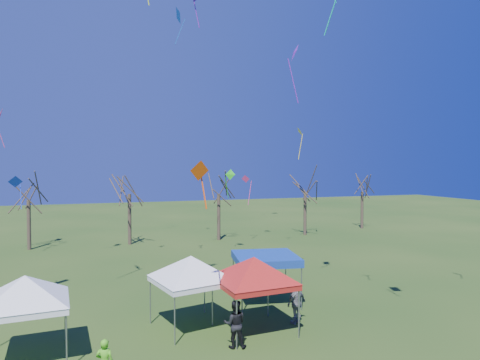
{
  "coord_description": "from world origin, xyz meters",
  "views": [
    {
      "loc": [
        -5.23,
        -15.84,
        7.29
      ],
      "look_at": [
        1.12,
        3.0,
        6.59
      ],
      "focal_mm": 32.0,
      "sensor_mm": 36.0,
      "label": 1
    }
  ],
  "objects_px": {
    "tree_4": "(305,177)",
    "person_dark": "(235,324)",
    "tree_2": "(129,176)",
    "tent_white_west": "(25,281)",
    "tree_1": "(28,183)",
    "tree_5": "(362,179)",
    "tent_white_mid": "(191,261)",
    "person_grey": "(297,303)",
    "tree_3": "(219,178)",
    "tent_blue": "(266,259)",
    "tent_red": "(254,262)"
  },
  "relations": [
    {
      "from": "tree_4",
      "to": "person_dark",
      "type": "height_order",
      "value": "tree_4"
    },
    {
      "from": "tree_2",
      "to": "tent_white_west",
      "type": "xyz_separation_m",
      "value": [
        -5.41,
        -22.79,
        -3.31
      ]
    },
    {
      "from": "tree_1",
      "to": "person_dark",
      "type": "relative_size",
      "value": 3.97
    },
    {
      "from": "tent_white_west",
      "to": "tree_5",
      "type": "bearing_deg",
      "value": 37.85
    },
    {
      "from": "tent_white_mid",
      "to": "tent_white_west",
      "type": "bearing_deg",
      "value": -169.31
    },
    {
      "from": "person_grey",
      "to": "person_dark",
      "type": "bearing_deg",
      "value": 5.26
    },
    {
      "from": "tree_5",
      "to": "tent_white_mid",
      "type": "xyz_separation_m",
      "value": [
        -24.97,
        -23.25,
        -2.72
      ]
    },
    {
      "from": "tent_white_mid",
      "to": "person_dark",
      "type": "height_order",
      "value": "tent_white_mid"
    },
    {
      "from": "tree_5",
      "to": "tent_white_west",
      "type": "relative_size",
      "value": 1.79
    },
    {
      "from": "tree_3",
      "to": "tree_5",
      "type": "height_order",
      "value": "tree_3"
    },
    {
      "from": "tree_4",
      "to": "tree_5",
      "type": "bearing_deg",
      "value": 13.85
    },
    {
      "from": "tree_1",
      "to": "person_dark",
      "type": "distance_m",
      "value": 27.16
    },
    {
      "from": "tree_1",
      "to": "tree_3",
      "type": "xyz_separation_m",
      "value": [
        16.8,
        -0.6,
        0.29
      ]
    },
    {
      "from": "tent_white_mid",
      "to": "tree_5",
      "type": "bearing_deg",
      "value": 42.95
    },
    {
      "from": "tree_5",
      "to": "tent_blue",
      "type": "relative_size",
      "value": 2.0
    },
    {
      "from": "person_grey",
      "to": "tree_1",
      "type": "bearing_deg",
      "value": -77.23
    },
    {
      "from": "tree_5",
      "to": "tree_2",
      "type": "bearing_deg",
      "value": -176.3
    },
    {
      "from": "tree_1",
      "to": "tree_4",
      "type": "bearing_deg",
      "value": -1.42
    },
    {
      "from": "person_grey",
      "to": "tree_4",
      "type": "bearing_deg",
      "value": -137.2
    },
    {
      "from": "tree_3",
      "to": "tent_red",
      "type": "bearing_deg",
      "value": -101.95
    },
    {
      "from": "tree_2",
      "to": "tree_5",
      "type": "bearing_deg",
      "value": 3.7
    },
    {
      "from": "tree_5",
      "to": "person_dark",
      "type": "xyz_separation_m",
      "value": [
        -23.77,
        -25.9,
        -4.78
      ]
    },
    {
      "from": "tree_2",
      "to": "tree_4",
      "type": "bearing_deg",
      "value": -1.22
    },
    {
      "from": "tent_white_west",
      "to": "person_dark",
      "type": "distance_m",
      "value": 8.12
    },
    {
      "from": "tree_2",
      "to": "tent_white_west",
      "type": "bearing_deg",
      "value": -103.36
    },
    {
      "from": "tree_1",
      "to": "tree_2",
      "type": "distance_m",
      "value": 8.42
    },
    {
      "from": "tree_1",
      "to": "tent_red",
      "type": "xyz_separation_m",
      "value": [
        12.02,
        -23.17,
        -2.73
      ]
    },
    {
      "from": "tree_2",
      "to": "person_dark",
      "type": "bearing_deg",
      "value": -84.52
    },
    {
      "from": "person_dark",
      "to": "person_grey",
      "type": "height_order",
      "value": "person_dark"
    },
    {
      "from": "tree_5",
      "to": "tent_white_west",
      "type": "distance_m",
      "value": 39.99
    },
    {
      "from": "tree_3",
      "to": "tent_blue",
      "type": "height_order",
      "value": "tree_3"
    },
    {
      "from": "tree_5",
      "to": "person_grey",
      "type": "xyz_separation_m",
      "value": [
        -20.27,
        -24.32,
        -4.79
      ]
    },
    {
      "from": "tent_red",
      "to": "tree_5",
      "type": "bearing_deg",
      "value": 47.58
    },
    {
      "from": "tree_1",
      "to": "tree_2",
      "type": "relative_size",
      "value": 0.92
    },
    {
      "from": "tent_white_west",
      "to": "tent_blue",
      "type": "relative_size",
      "value": 1.12
    },
    {
      "from": "tree_2",
      "to": "tree_3",
      "type": "relative_size",
      "value": 1.03
    },
    {
      "from": "tree_2",
      "to": "tree_3",
      "type": "height_order",
      "value": "tree_2"
    },
    {
      "from": "tree_3",
      "to": "tent_white_mid",
      "type": "xyz_separation_m",
      "value": [
        -7.29,
        -21.23,
        -3.07
      ]
    },
    {
      "from": "tree_3",
      "to": "tree_5",
      "type": "xyz_separation_m",
      "value": [
        17.69,
        2.02,
        -0.35
      ]
    },
    {
      "from": "tent_white_mid",
      "to": "tent_blue",
      "type": "xyz_separation_m",
      "value": [
        4.47,
        2.16,
        -0.67
      ]
    },
    {
      "from": "tree_4",
      "to": "tent_red",
      "type": "xyz_separation_m",
      "value": [
        -14.1,
        -22.52,
        -3.0
      ]
    },
    {
      "from": "tent_blue",
      "to": "tree_4",
      "type": "bearing_deg",
      "value": 57.46
    },
    {
      "from": "tent_white_west",
      "to": "tent_blue",
      "type": "bearing_deg",
      "value": 17.15
    },
    {
      "from": "tree_1",
      "to": "person_grey",
      "type": "xyz_separation_m",
      "value": [
        14.21,
        -22.9,
        -4.85
      ]
    },
    {
      "from": "tree_2",
      "to": "tent_red",
      "type": "xyz_separation_m",
      "value": [
        3.62,
        -22.9,
        -3.23
      ]
    },
    {
      "from": "tree_2",
      "to": "tree_4",
      "type": "distance_m",
      "value": 17.73
    },
    {
      "from": "tent_red",
      "to": "person_dark",
      "type": "bearing_deg",
      "value": -134.7
    },
    {
      "from": "tree_1",
      "to": "tree_3",
      "type": "relative_size",
      "value": 0.95
    },
    {
      "from": "tree_5",
      "to": "person_grey",
      "type": "height_order",
      "value": "tree_5"
    },
    {
      "from": "tree_1",
      "to": "tree_4",
      "type": "height_order",
      "value": "tree_4"
    }
  ]
}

